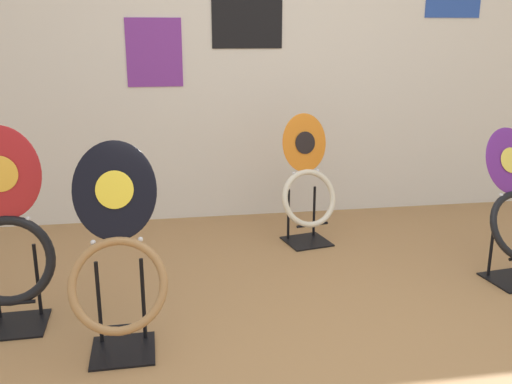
% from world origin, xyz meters
% --- Properties ---
extents(ground_plane, '(14.00, 14.00, 0.00)m').
position_xyz_m(ground_plane, '(0.00, 0.00, 0.00)').
color(ground_plane, '#A37547').
extents(wall_back, '(8.00, 0.07, 2.60)m').
position_xyz_m(wall_back, '(0.00, 2.26, 1.30)').
color(wall_back, silver).
rests_on(wall_back, ground_plane).
extents(toilet_seat_display_crimson_swirl, '(0.43, 0.29, 0.98)m').
position_xyz_m(toilet_seat_display_crimson_swirl, '(-1.53, 0.67, 0.44)').
color(toilet_seat_display_crimson_swirl, black).
rests_on(toilet_seat_display_crimson_swirl, ground_plane).
extents(toilet_seat_display_jazz_black, '(0.43, 0.41, 0.92)m').
position_xyz_m(toilet_seat_display_jazz_black, '(-1.00, 0.40, 0.44)').
color(toilet_seat_display_jazz_black, black).
rests_on(toilet_seat_display_jazz_black, ground_plane).
extents(toilet_seat_display_orange_sun, '(0.42, 0.33, 0.87)m').
position_xyz_m(toilet_seat_display_orange_sun, '(0.15, 1.57, 0.38)').
color(toilet_seat_display_orange_sun, black).
rests_on(toilet_seat_display_orange_sun, ground_plane).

